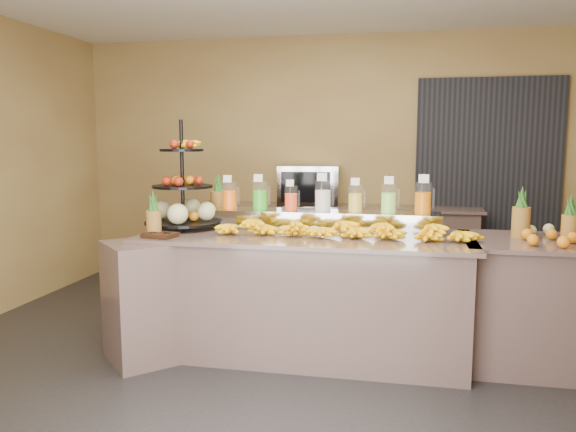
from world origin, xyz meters
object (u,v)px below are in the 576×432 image
(banana_heap, at_px, (341,228))
(oven_warmer, at_px, (309,185))
(right_fruit_pile, at_px, (545,231))
(pitcher_tray, at_px, (323,220))
(condiment_caddy, at_px, (160,235))
(fruit_stand, at_px, (188,201))

(banana_heap, bearing_deg, oven_warmer, 106.07)
(banana_heap, relative_size, right_fruit_pile, 4.50)
(pitcher_tray, relative_size, condiment_caddy, 8.12)
(condiment_caddy, bearing_deg, right_fruit_pile, 8.30)
(banana_heap, height_order, oven_warmer, oven_warmer)
(fruit_stand, distance_m, right_fruit_pile, 2.71)
(fruit_stand, distance_m, oven_warmer, 1.96)
(condiment_caddy, height_order, right_fruit_pile, right_fruit_pile)
(condiment_caddy, relative_size, right_fruit_pile, 0.53)
(fruit_stand, relative_size, condiment_caddy, 3.85)
(pitcher_tray, distance_m, banana_heap, 0.37)
(banana_heap, distance_m, condiment_caddy, 1.34)
(pitcher_tray, bearing_deg, fruit_stand, -171.63)
(banana_heap, bearing_deg, condiment_caddy, -166.99)
(fruit_stand, bearing_deg, right_fruit_pile, 16.12)
(banana_heap, xyz_separation_m, right_fruit_pile, (1.44, 0.10, 0.00))
(right_fruit_pile, height_order, oven_warmer, oven_warmer)
(oven_warmer, bearing_deg, fruit_stand, -115.09)
(banana_heap, bearing_deg, pitcher_tray, 119.71)
(right_fruit_pile, relative_size, oven_warmer, 0.65)
(condiment_caddy, relative_size, oven_warmer, 0.35)
(banana_heap, height_order, right_fruit_pile, right_fruit_pile)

